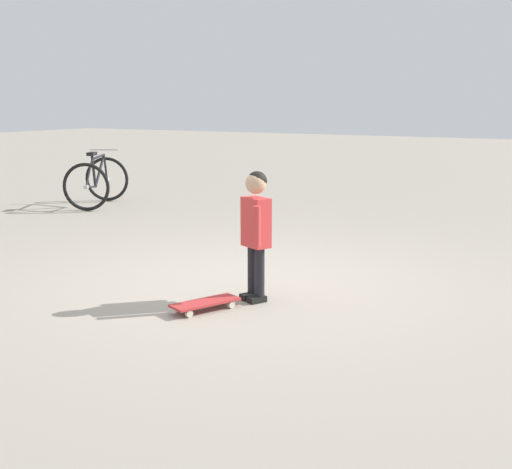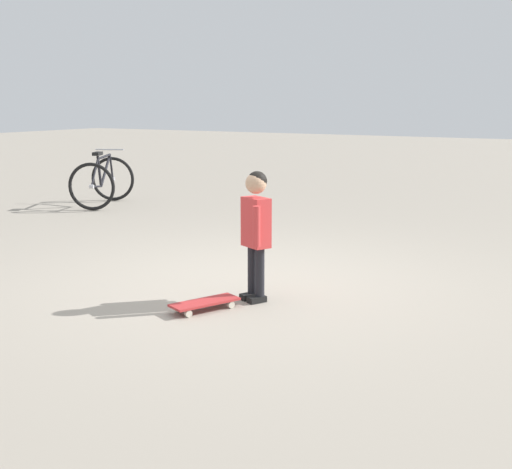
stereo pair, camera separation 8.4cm
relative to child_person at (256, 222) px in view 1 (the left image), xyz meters
The scene contains 4 objects.
ground_plane 0.90m from the child_person, 49.95° to the right, with size 50.00×50.00×0.00m, color #9E9384.
child_person is the anchor object (origin of this frame).
skateboard 0.77m from the child_person, 64.05° to the left, with size 0.40×0.59×0.07m.
bicycle_far 5.70m from the child_person, 35.22° to the right, with size 1.09×1.27×0.85m.
Camera 1 is at (-3.05, 5.21, 1.62)m, focal length 48.30 mm.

